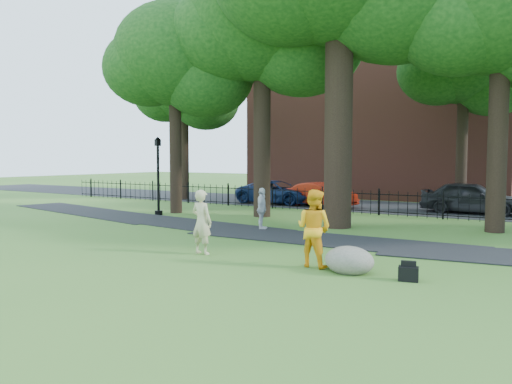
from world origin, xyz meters
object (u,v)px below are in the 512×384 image
Objects in this scene: woman at (202,222)px; boulder at (349,258)px; lamppost at (158,177)px; red_sedan at (321,195)px; man at (314,228)px.

woman reaches higher than boulder.
woman is at bearing -22.78° from lamppost.
woman is 4.56m from boulder.
boulder is at bearing -143.45° from red_sedan.
lamppost is at bearing 157.53° from red_sedan.
man is 0.52× the size of lamppost.
boulder is 14.20m from lamppost.
woman is 0.94× the size of man.
man is at bearing -174.51° from woman.
lamppost is (-7.99, 6.60, 0.93)m from woman.
man is 1.63× the size of boulder.
woman is 14.96m from red_sedan.
boulder is 16.43m from red_sedan.
woman is 0.45× the size of red_sedan.
man is at bearing 171.03° from boulder.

